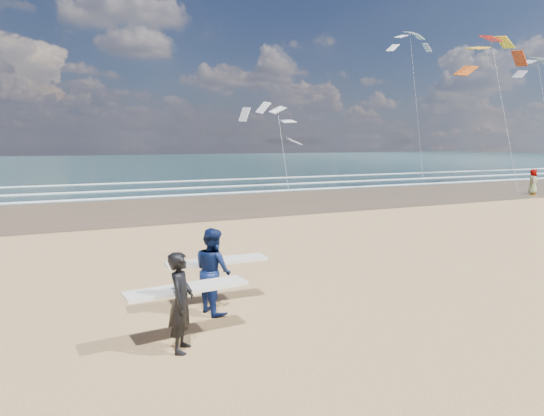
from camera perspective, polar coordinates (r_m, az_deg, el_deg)
name	(u,v)px	position (r m, az deg, el deg)	size (l,w,h in m)	color
wet_sand_strip	(412,192)	(35.52, 16.17, 1.76)	(220.00, 12.00, 0.01)	brown
ocean	(197,162)	(84.00, -8.78, 5.34)	(220.00, 100.00, 0.02)	#193437
foam_breakers	(335,181)	(43.61, 7.46, 3.15)	(220.00, 11.70, 0.05)	white
surfer_near	(182,300)	(8.61, -10.55, -10.58)	(2.23, 1.08, 1.74)	black
surfer_far	(213,270)	(10.35, -6.92, -7.22)	(2.21, 1.14, 1.81)	#0C1A47
beachgoer_0	(533,182)	(37.28, 28.37, 2.73)	(0.84, 0.55, 1.72)	#4C4638
kite_0	(500,90)	(40.16, 25.24, 12.43)	(6.78, 4.85, 12.55)	slate
kite_1	(281,137)	(37.08, 1.11, 8.38)	(5.58, 4.71, 7.11)	slate
kite_5	(415,92)	(54.30, 16.50, 12.90)	(5.54, 4.71, 16.15)	slate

